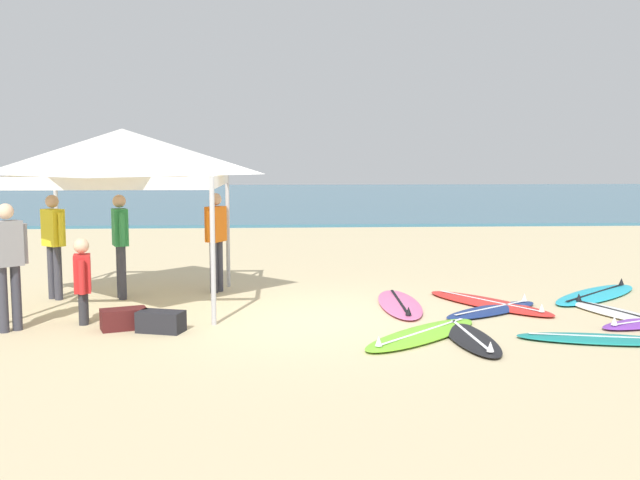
{
  "coord_description": "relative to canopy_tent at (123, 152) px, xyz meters",
  "views": [
    {
      "loc": [
        -0.42,
        -10.24,
        2.3
      ],
      "look_at": [
        0.24,
        1.19,
        1.0
      ],
      "focal_mm": 40.61,
      "sensor_mm": 36.0,
      "label": 1
    }
  ],
  "objects": [
    {
      "name": "ground_plane",
      "position": [
        2.81,
        -1.15,
        -2.39
      ],
      "size": [
        80.0,
        80.0,
        0.0
      ],
      "primitive_type": "plane",
      "color": "beige"
    },
    {
      "name": "sea",
      "position": [
        2.81,
        30.49,
        -2.34
      ],
      "size": [
        80.0,
        36.0,
        0.1
      ],
      "primitive_type": "cube",
      "color": "#386B84",
      "rests_on": "ground"
    },
    {
      "name": "canopy_tent",
      "position": [
        0.0,
        0.0,
        0.0
      ],
      "size": [
        3.11,
        3.11,
        2.75
      ],
      "color": "#B7B7BC",
      "rests_on": "ground"
    },
    {
      "name": "surfboard_white",
      "position": [
        7.36,
        -1.21,
        -2.35
      ],
      "size": [
        1.13,
        2.0,
        0.19
      ],
      "color": "white",
      "rests_on": "ground"
    },
    {
      "name": "surfboard_black",
      "position": [
        4.82,
        -2.56,
        -2.35
      ],
      "size": [
        0.58,
        1.94,
        0.19
      ],
      "color": "black",
      "rests_on": "ground"
    },
    {
      "name": "surfboard_navy",
      "position": [
        5.6,
        -0.9,
        -2.35
      ],
      "size": [
        1.91,
        1.58,
        0.19
      ],
      "color": "navy",
      "rests_on": "ground"
    },
    {
      "name": "surfboard_pink",
      "position": [
        4.28,
        -0.4,
        -2.35
      ],
      "size": [
        0.7,
        2.33,
        0.19
      ],
      "color": "pink",
      "rests_on": "ground"
    },
    {
      "name": "surfboard_cyan",
      "position": [
        7.69,
        0.2,
        -2.35
      ],
      "size": [
        2.35,
        2.22,
        0.19
      ],
      "color": "#23B2CC",
      "rests_on": "ground"
    },
    {
      "name": "surfboard_lime",
      "position": [
        4.24,
        -2.34,
        -2.35
      ],
      "size": [
        2.07,
        2.08,
        0.19
      ],
      "color": "#7AD12D",
      "rests_on": "ground"
    },
    {
      "name": "surfboard_red",
      "position": [
        5.69,
        -0.4,
        -2.35
      ],
      "size": [
        1.87,
        2.41,
        0.19
      ],
      "color": "red",
      "rests_on": "ground"
    },
    {
      "name": "surfboard_teal",
      "position": [
        6.43,
        -2.72,
        -2.35
      ],
      "size": [
        2.09,
        1.0,
        0.19
      ],
      "color": "#19847F",
      "rests_on": "ground"
    },
    {
      "name": "person_green",
      "position": [
        -0.18,
        0.48,
        -1.4
      ],
      "size": [
        0.33,
        0.52,
        1.71
      ],
      "color": "#383842",
      "rests_on": "ground"
    },
    {
      "name": "person_grey",
      "position": [
        -1.18,
        -1.72,
        -1.4
      ],
      "size": [
        0.43,
        0.41,
        1.71
      ],
      "color": "#383842",
      "rests_on": "ground"
    },
    {
      "name": "person_orange",
      "position": [
        1.33,
        0.97,
        -1.4
      ],
      "size": [
        0.36,
        0.5,
        1.71
      ],
      "color": "#383842",
      "rests_on": "ground"
    },
    {
      "name": "person_yellow",
      "position": [
        -1.25,
        0.49,
        -1.4
      ],
      "size": [
        0.44,
        0.4,
        1.71
      ],
      "color": "#383842",
      "rests_on": "ground"
    },
    {
      "name": "person_red",
      "position": [
        -0.33,
        -1.31,
        -1.73
      ],
      "size": [
        0.29,
        0.54,
        1.2
      ],
      "color": "#2D2D33",
      "rests_on": "ground"
    },
    {
      "name": "gear_bag_near_tent",
      "position": [
        0.3,
        -1.68,
        -2.25
      ],
      "size": [
        0.67,
        0.51,
        0.28
      ],
      "primitive_type": "cube",
      "rotation": [
        0.0,
        0.0,
        0.36
      ],
      "color": "#4C1919",
      "rests_on": "ground"
    },
    {
      "name": "gear_bag_by_pole",
      "position": [
        0.83,
        -1.87,
        -2.25
      ],
      "size": [
        0.67,
        0.48,
        0.28
      ],
      "primitive_type": "cube",
      "rotation": [
        0.0,
        0.0,
        2.84
      ],
      "color": "#232328",
      "rests_on": "ground"
    }
  ]
}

